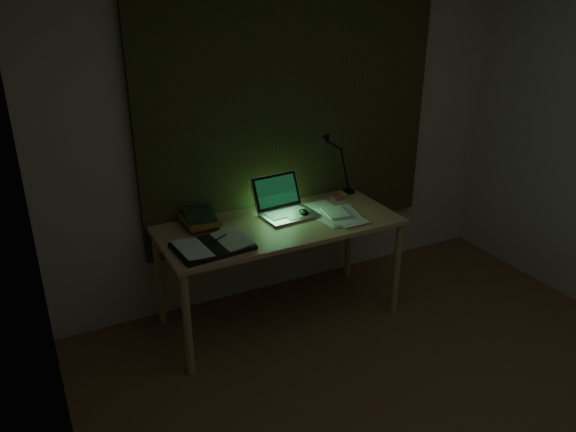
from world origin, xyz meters
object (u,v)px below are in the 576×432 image
(loose_papers, at_px, (328,213))
(desk_lamp, at_px, (350,161))
(laptop, at_px, (289,199))
(book_stack, at_px, (200,219))
(desk, at_px, (280,272))
(open_textbook, at_px, (213,245))

(loose_papers, xyz_separation_m, desk_lamp, (0.36, 0.30, 0.24))
(laptop, relative_size, desk_lamp, 0.81)
(desk_lamp, bearing_deg, book_stack, -168.46)
(loose_papers, bearing_deg, desk_lamp, 39.83)
(desk, bearing_deg, open_textbook, -164.48)
(laptop, height_order, open_textbook, laptop)
(desk, bearing_deg, desk_lamp, 21.25)
(desk, distance_m, book_stack, 0.66)
(open_textbook, bearing_deg, book_stack, 78.59)
(desk_lamp, bearing_deg, loose_papers, -132.60)
(open_textbook, relative_size, loose_papers, 1.28)
(open_textbook, height_order, desk_lamp, desk_lamp)
(open_textbook, bearing_deg, laptop, 14.67)
(laptop, xyz_separation_m, book_stack, (-0.58, 0.12, -0.08))
(desk, distance_m, loose_papers, 0.51)
(laptop, relative_size, book_stack, 1.62)
(desk_lamp, bearing_deg, laptop, -154.09)
(laptop, distance_m, loose_papers, 0.29)
(desk, bearing_deg, laptop, 35.23)
(open_textbook, bearing_deg, loose_papers, 3.32)
(desk, distance_m, open_textbook, 0.66)
(open_textbook, distance_m, desk_lamp, 1.32)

